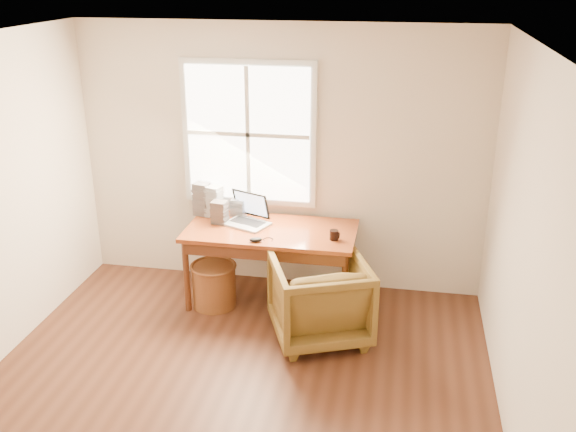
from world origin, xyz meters
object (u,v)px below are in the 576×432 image
coffee_mug (334,235)px  cd_stack_a (214,201)px  desk (271,231)px  laptop (247,210)px  armchair (320,299)px  wicker_stool (214,286)px

coffee_mug → cd_stack_a: size_ratio=0.29×
desk → laptop: 0.30m
armchair → cd_stack_a: cd_stack_a is taller
coffee_mug → cd_stack_a: bearing=160.0°
desk → laptop: (-0.25, 0.05, 0.17)m
laptop → cd_stack_a: cd_stack_a is taller
desk → laptop: size_ratio=3.79×
desk → wicker_stool: 0.76m
wicker_stool → laptop: laptop is taller
wicker_stool → laptop: 0.79m
armchair → coffee_mug: bearing=-120.2°
wicker_stool → laptop: bearing=43.1°
coffee_mug → cd_stack_a: 1.29m
armchair → cd_stack_a: (-1.17, 0.80, 0.53)m
cd_stack_a → desk: bearing=-20.0°
wicker_stool → laptop: size_ratio=0.98×
coffee_mug → desk: bearing=163.6°
armchair → laptop: laptop is taller
desk → cd_stack_a: 0.68m
laptop → coffee_mug: bearing=9.9°
coffee_mug → wicker_stool: bearing=179.7°
desk → cd_stack_a: bearing=160.0°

